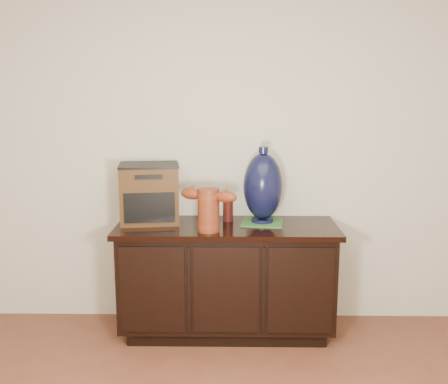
{
  "coord_description": "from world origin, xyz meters",
  "views": [
    {
      "loc": [
        0.03,
        -1.13,
        1.63
      ],
      "look_at": [
        -0.02,
        2.18,
        0.99
      ],
      "focal_mm": 42.0,
      "sensor_mm": 36.0,
      "label": 1
    }
  ],
  "objects_px": {
    "tv_radio": "(150,193)",
    "lamp_base": "(263,187)",
    "terracotta_vessel": "(208,207)",
    "spray_can": "(228,207)",
    "sideboard": "(227,278)"
  },
  "relations": [
    {
      "from": "terracotta_vessel",
      "to": "tv_radio",
      "type": "xyz_separation_m",
      "value": [
        -0.41,
        0.24,
        0.04
      ]
    },
    {
      "from": "sideboard",
      "to": "spray_can",
      "type": "xyz_separation_m",
      "value": [
        0.01,
        0.11,
        0.47
      ]
    },
    {
      "from": "sideboard",
      "to": "lamp_base",
      "type": "distance_m",
      "value": 0.66
    },
    {
      "from": "sideboard",
      "to": "terracotta_vessel",
      "type": "distance_m",
      "value": 0.56
    },
    {
      "from": "sideboard",
      "to": "tv_radio",
      "type": "height_order",
      "value": "tv_radio"
    },
    {
      "from": "tv_radio",
      "to": "spray_can",
      "type": "bearing_deg",
      "value": -5.37
    },
    {
      "from": "sideboard",
      "to": "spray_can",
      "type": "distance_m",
      "value": 0.48
    },
    {
      "from": "lamp_base",
      "to": "spray_can",
      "type": "xyz_separation_m",
      "value": [
        -0.23,
        0.05,
        -0.15
      ]
    },
    {
      "from": "terracotta_vessel",
      "to": "spray_can",
      "type": "height_order",
      "value": "terracotta_vessel"
    },
    {
      "from": "terracotta_vessel",
      "to": "lamp_base",
      "type": "bearing_deg",
      "value": 54.62
    },
    {
      "from": "sideboard",
      "to": "lamp_base",
      "type": "height_order",
      "value": "lamp_base"
    },
    {
      "from": "sideboard",
      "to": "terracotta_vessel",
      "type": "bearing_deg",
      "value": -126.84
    },
    {
      "from": "tv_radio",
      "to": "lamp_base",
      "type": "xyz_separation_m",
      "value": [
        0.76,
        -0.02,
        0.05
      ]
    },
    {
      "from": "lamp_base",
      "to": "spray_can",
      "type": "distance_m",
      "value": 0.28
    },
    {
      "from": "spray_can",
      "to": "sideboard",
      "type": "bearing_deg",
      "value": -93.34
    }
  ]
}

